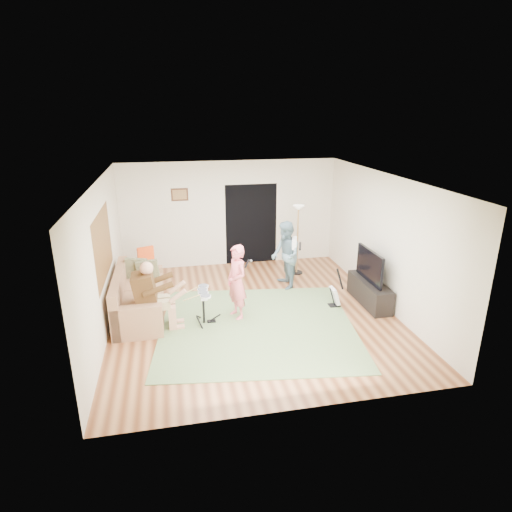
# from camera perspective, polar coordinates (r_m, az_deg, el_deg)

# --- Properties ---
(floor) EXTENTS (6.00, 6.00, 0.00)m
(floor) POSITION_cam_1_polar(r_m,az_deg,el_deg) (8.71, -0.43, -7.60)
(floor) COLOR brown
(floor) RESTS_ON ground
(walls) EXTENTS (5.50, 6.00, 2.70)m
(walls) POSITION_cam_1_polar(r_m,az_deg,el_deg) (8.19, -0.45, 0.88)
(walls) COLOR beige
(walls) RESTS_ON floor
(ceiling) EXTENTS (6.00, 6.00, 0.00)m
(ceiling) POSITION_cam_1_polar(r_m,az_deg,el_deg) (7.88, -0.48, 10.25)
(ceiling) COLOR white
(ceiling) RESTS_ON walls
(window_blinds) EXTENTS (0.00, 2.05, 2.05)m
(window_blinds) POSITION_cam_1_polar(r_m,az_deg,el_deg) (8.28, -19.72, 1.38)
(window_blinds) COLOR brown
(window_blinds) RESTS_ON walls
(doorway) EXTENTS (2.10, 0.00, 2.10)m
(doorway) POSITION_cam_1_polar(r_m,az_deg,el_deg) (11.19, -0.64, 4.26)
(doorway) COLOR black
(doorway) RESTS_ON walls
(picture_frame) EXTENTS (0.42, 0.03, 0.32)m
(picture_frame) POSITION_cam_1_polar(r_m,az_deg,el_deg) (10.82, -10.15, 8.06)
(picture_frame) COLOR #3F2314
(picture_frame) RESTS_ON walls
(area_rug) EXTENTS (4.02, 3.87, 0.02)m
(area_rug) POSITION_cam_1_polar(r_m,az_deg,el_deg) (8.20, 0.15, -9.32)
(area_rug) COLOR #5D7849
(area_rug) RESTS_ON floor
(sofa) EXTENTS (0.90, 2.19, 0.89)m
(sofa) POSITION_cam_1_polar(r_m,az_deg,el_deg) (8.86, -15.79, -5.78)
(sofa) COLOR #A07150
(sofa) RESTS_ON floor
(drummer) EXTENTS (0.86, 0.48, 1.32)m
(drummer) POSITION_cam_1_polar(r_m,az_deg,el_deg) (8.15, -13.23, -6.08)
(drummer) COLOR #4C2F15
(drummer) RESTS_ON sofa
(drum_kit) EXTENTS (0.38, 0.68, 0.70)m
(drum_kit) POSITION_cam_1_polar(r_m,az_deg,el_deg) (8.24, -7.00, -7.00)
(drum_kit) COLOR black
(drum_kit) RESTS_ON floor
(singer) EXTENTS (0.52, 0.63, 1.48)m
(singer) POSITION_cam_1_polar(r_m,az_deg,el_deg) (8.26, -2.57, -3.51)
(singer) COLOR #F56A78
(singer) RESTS_ON floor
(microphone) EXTENTS (0.06, 0.06, 0.24)m
(microphone) POSITION_cam_1_polar(r_m,az_deg,el_deg) (8.15, -1.22, -1.03)
(microphone) COLOR black
(microphone) RESTS_ON singer
(guitarist) EXTENTS (0.62, 0.78, 1.55)m
(guitarist) POSITION_cam_1_polar(r_m,az_deg,el_deg) (9.67, 3.96, 0.09)
(guitarist) COLOR slate
(guitarist) RESTS_ON floor
(guitar_held) EXTENTS (0.30, 0.61, 0.26)m
(guitar_held) POSITION_cam_1_polar(r_m,az_deg,el_deg) (9.63, 5.14, 1.74)
(guitar_held) COLOR white
(guitar_held) RESTS_ON guitarist
(guitar_spare) EXTENTS (0.30, 0.27, 0.83)m
(guitar_spare) POSITION_cam_1_polar(r_m,az_deg,el_deg) (9.04, 10.49, -5.21)
(guitar_spare) COLOR black
(guitar_spare) RESTS_ON floor
(torchiere_lamp) EXTENTS (0.31, 0.31, 1.73)m
(torchiere_lamp) POSITION_cam_1_polar(r_m,az_deg,el_deg) (10.43, 5.61, 3.82)
(torchiere_lamp) COLOR black
(torchiere_lamp) RESTS_ON floor
(dining_chair) EXTENTS (0.51, 0.54, 0.93)m
(dining_chair) POSITION_cam_1_polar(r_m,az_deg,el_deg) (10.12, -13.96, -2.23)
(dining_chair) COLOR tan
(dining_chair) RESTS_ON floor
(tv_cabinet) EXTENTS (0.40, 1.40, 0.50)m
(tv_cabinet) POSITION_cam_1_polar(r_m,az_deg,el_deg) (9.34, 14.88, -4.68)
(tv_cabinet) COLOR black
(tv_cabinet) RESTS_ON floor
(television) EXTENTS (0.06, 1.09, 0.66)m
(television) POSITION_cam_1_polar(r_m,az_deg,el_deg) (9.10, 14.92, -1.24)
(television) COLOR black
(television) RESTS_ON tv_cabinet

